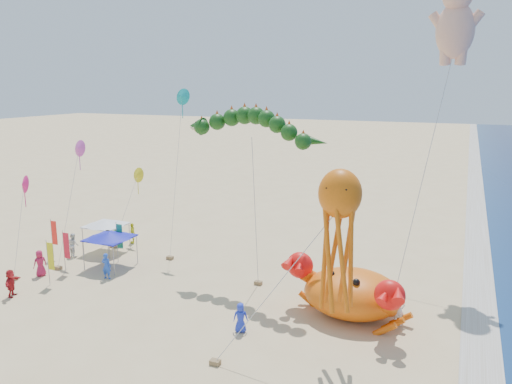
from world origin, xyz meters
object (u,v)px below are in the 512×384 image
cherub_kite (456,20)px  dragon_kite (250,130)px  crab_inflatable (352,292)px  octopus_kite (338,229)px  canopy_white (106,223)px  canopy_blue (110,235)px

cherub_kite → dragon_kite: bearing=-148.7°
crab_inflatable → octopus_kite: octopus_kite is taller
crab_inflatable → dragon_kite: size_ratio=0.67×
crab_inflatable → canopy_white: 21.27m
canopy_blue → crab_inflatable: bearing=-3.3°
crab_inflatable → canopy_blue: size_ratio=2.38×
cherub_kite → canopy_white: 29.91m
dragon_kite → canopy_blue: 13.43m
dragon_kite → cherub_kite: cherub_kite is taller
dragon_kite → octopus_kite: dragon_kite is taller
crab_inflatable → canopy_blue: bearing=176.7°
octopus_kite → cherub_kite: bearing=75.9°
canopy_blue → octopus_kite: bearing=-18.9°
canopy_blue → canopy_white: same height
octopus_kite → canopy_white: (-21.21, 9.02, -4.37)m
crab_inflatable → cherub_kite: bearing=67.5°
crab_inflatable → dragon_kite: dragon_kite is taller
dragon_kite → cherub_kite: bearing=31.3°
cherub_kite → canopy_blue: (-22.49, -8.89, -15.13)m
octopus_kite → canopy_blue: (-18.66, 6.37, -4.37)m
crab_inflatable → canopy_blue: 18.42m
octopus_kite → canopy_white: size_ratio=3.10×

